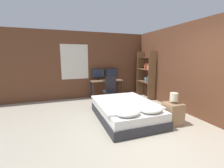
# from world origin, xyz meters

# --- Properties ---
(ground_plane) EXTENTS (20.00, 20.00, 0.00)m
(ground_plane) POSITION_xyz_m (0.00, 0.00, 0.00)
(ground_plane) COLOR #B2A893
(wall_back) EXTENTS (12.00, 0.08, 2.70)m
(wall_back) POSITION_xyz_m (-0.02, 3.88, 1.35)
(wall_back) COLOR brown
(wall_back) RESTS_ON ground_plane
(wall_side_right) EXTENTS (0.06, 12.00, 2.70)m
(wall_side_right) POSITION_xyz_m (1.80, 1.50, 1.35)
(wall_side_right) COLOR brown
(wall_side_right) RESTS_ON ground_plane
(bed) EXTENTS (1.51, 2.09, 0.55)m
(bed) POSITION_xyz_m (-0.15, 1.26, 0.24)
(bed) COLOR #2D2D33
(bed) RESTS_ON ground_plane
(nightstand) EXTENTS (0.41, 0.41, 0.55)m
(nightstand) POSITION_xyz_m (0.85, 0.57, 0.28)
(nightstand) COLOR #997551
(nightstand) RESTS_ON ground_plane
(bedside_lamp) EXTENTS (0.19, 0.19, 0.27)m
(bedside_lamp) POSITION_xyz_m (0.85, 0.57, 0.71)
(bedside_lamp) COLOR gray
(bedside_lamp) RESTS_ON nightstand
(desk) EXTENTS (1.32, 0.55, 0.75)m
(desk) POSITION_xyz_m (-0.00, 3.54, 0.64)
(desk) COLOR #846042
(desk) RESTS_ON ground_plane
(monitor_left) EXTENTS (0.52, 0.16, 0.46)m
(monitor_left) POSITION_xyz_m (-0.29, 3.71, 1.01)
(monitor_left) COLOR black
(monitor_left) RESTS_ON desk
(monitor_right) EXTENTS (0.52, 0.16, 0.46)m
(monitor_right) POSITION_xyz_m (0.29, 3.71, 1.01)
(monitor_right) COLOR black
(monitor_right) RESTS_ON desk
(keyboard) EXTENTS (0.40, 0.13, 0.02)m
(keyboard) POSITION_xyz_m (-0.00, 3.37, 0.76)
(keyboard) COLOR black
(keyboard) RESTS_ON desk
(computer_mouse) EXTENTS (0.07, 0.05, 0.04)m
(computer_mouse) POSITION_xyz_m (0.29, 3.37, 0.77)
(computer_mouse) COLOR black
(computer_mouse) RESTS_ON desk
(office_chair) EXTENTS (0.52, 0.52, 1.00)m
(office_chair) POSITION_xyz_m (-0.09, 2.84, 0.38)
(office_chair) COLOR black
(office_chair) RESTS_ON ground_plane
(bookshelf) EXTENTS (0.34, 0.94, 1.92)m
(bookshelf) POSITION_xyz_m (1.58, 2.95, 1.06)
(bookshelf) COLOR brown
(bookshelf) RESTS_ON ground_plane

